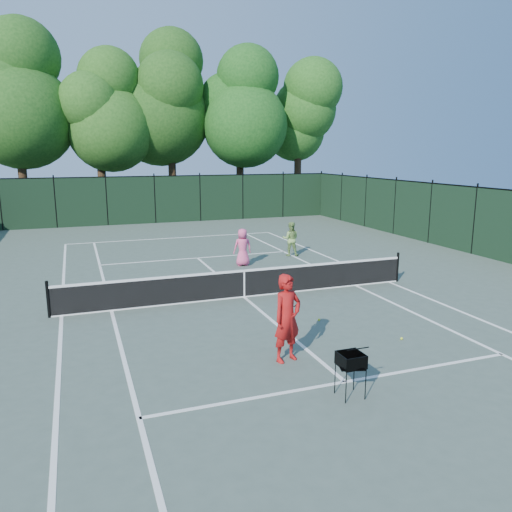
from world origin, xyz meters
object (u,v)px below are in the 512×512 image
object	(u,v)px
coach	(287,318)
player_pink	(243,247)
loose_ball_midcourt	(319,320)
ball_hopper	(351,360)
loose_ball_near_cart	(402,339)
player_green	(291,239)

from	to	relation	value
coach	player_pink	world-z (taller)	coach
loose_ball_midcourt	player_pink	bearing A→B (deg)	88.49
coach	loose_ball_midcourt	distance (m)	3.00
ball_hopper	player_pink	bearing A→B (deg)	98.70
coach	loose_ball_near_cart	distance (m)	3.32
player_green	loose_ball_midcourt	bearing A→B (deg)	97.03
player_green	loose_ball_midcourt	size ratio (longest dim) A/B	22.39
player_green	loose_ball_midcourt	world-z (taller)	player_green
player_green	ball_hopper	size ratio (longest dim) A/B	1.74
loose_ball_near_cart	player_green	bearing A→B (deg)	81.43
player_pink	coach	bearing A→B (deg)	79.73
player_pink	player_green	world-z (taller)	player_pink
ball_hopper	loose_ball_near_cart	bearing A→B (deg)	54.76
coach	loose_ball_near_cart	bearing A→B (deg)	-14.38
loose_ball_near_cart	coach	bearing A→B (deg)	-177.34
coach	player_green	size ratio (longest dim) A/B	1.30
loose_ball_midcourt	loose_ball_near_cart	bearing A→B (deg)	-57.04
player_pink	loose_ball_midcourt	distance (m)	7.25
player_pink	ball_hopper	world-z (taller)	player_pink
coach	ball_hopper	xyz separation A→B (m)	(0.45, -1.96, -0.26)
player_pink	player_green	bearing A→B (deg)	-154.46
coach	player_green	world-z (taller)	coach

